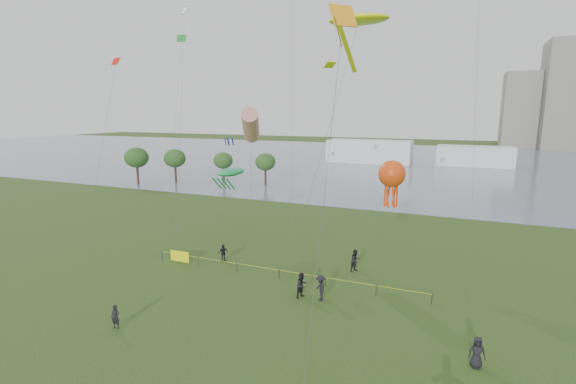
% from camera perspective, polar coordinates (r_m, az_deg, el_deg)
% --- Properties ---
extents(ground_plane, '(400.00, 400.00, 0.00)m').
position_cam_1_polar(ground_plane, '(24.35, -9.99, -23.25)').
color(ground_plane, '#1F3711').
extents(lake, '(400.00, 120.00, 0.08)m').
position_cam_1_polar(lake, '(118.07, 17.25, 3.89)').
color(lake, slate).
rests_on(lake, ground_plane).
extents(building_mid, '(20.00, 20.00, 38.00)m').
position_cam_1_polar(building_mid, '(182.16, 34.52, 10.80)').
color(building_mid, slate).
rests_on(building_mid, ground_plane).
extents(building_low, '(16.00, 18.00, 28.00)m').
position_cam_1_polar(building_low, '(185.90, 29.71, 9.70)').
color(building_low, slate).
rests_on(building_low, ground_plane).
extents(pavilion_left, '(22.00, 8.00, 6.00)m').
position_cam_1_polar(pavilion_left, '(114.63, 11.08, 5.47)').
color(pavilion_left, white).
rests_on(pavilion_left, ground_plane).
extents(pavilion_right, '(18.00, 7.00, 5.00)m').
position_cam_1_polar(pavilion_right, '(115.31, 24.16, 4.50)').
color(pavilion_right, silver).
rests_on(pavilion_right, ground_plane).
extents(trees, '(26.71, 12.88, 6.96)m').
position_cam_1_polar(trees, '(81.29, -13.21, 4.36)').
color(trees, '#392119').
rests_on(trees, ground_plane).
extents(fence, '(24.07, 0.07, 1.05)m').
position_cam_1_polar(fence, '(37.78, -9.84, -9.43)').
color(fence, black).
rests_on(fence, ground_plane).
extents(spectator_a, '(1.04, 1.14, 1.91)m').
position_cam_1_polar(spectator_a, '(31.68, 1.92, -12.61)').
color(spectator_a, black).
rests_on(spectator_a, ground_plane).
extents(spectator_b, '(1.32, 1.43, 1.93)m').
position_cam_1_polar(spectator_b, '(31.27, 4.45, -12.94)').
color(spectator_b, black).
rests_on(spectator_b, ground_plane).
extents(spectator_c, '(0.79, 1.01, 1.61)m').
position_cam_1_polar(spectator_c, '(39.24, -8.85, -8.23)').
color(spectator_c, black).
rests_on(spectator_c, ground_plane).
extents(spectator_d, '(0.95, 0.70, 1.77)m').
position_cam_1_polar(spectator_d, '(26.09, 24.43, -19.33)').
color(spectator_d, black).
rests_on(spectator_d, ground_plane).
extents(spectator_f, '(0.63, 0.47, 1.56)m').
position_cam_1_polar(spectator_f, '(29.75, -22.53, -15.50)').
color(spectator_f, black).
rests_on(spectator_f, ground_plane).
extents(spectator_g, '(1.13, 1.19, 1.95)m').
position_cam_1_polar(spectator_g, '(36.91, 9.21, -9.22)').
color(spectator_g, black).
rests_on(spectator_g, ground_plane).
extents(kite_stingray, '(6.23, 10.13, 21.78)m').
position_cam_1_polar(kite_stingray, '(39.06, 9.58, 22.15)').
color(kite_stingray, '#3F3F42').
extents(kite_windsock, '(4.19, 5.93, 14.08)m').
position_cam_1_polar(kite_windsock, '(42.75, -5.14, 9.04)').
color(kite_windsock, '#3F3F42').
extents(kite_creature, '(4.90, 11.51, 7.64)m').
position_cam_1_polar(kite_creature, '(45.15, -7.85, 2.69)').
color(kite_creature, '#3F3F42').
extents(kite_octopus, '(3.43, 7.53, 9.56)m').
position_cam_1_polar(kite_octopus, '(36.59, 14.01, 2.33)').
color(kite_octopus, '#3F3F42').
extents(kite_delta, '(2.63, 12.57, 19.48)m').
position_cam_1_polar(kite_delta, '(24.34, 7.25, 20.81)').
color(kite_delta, '#3F3F42').
extents(small_kites, '(42.78, 12.92, 7.49)m').
position_cam_1_polar(small_kites, '(40.36, -1.85, 24.63)').
color(small_kites, '#198C2D').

